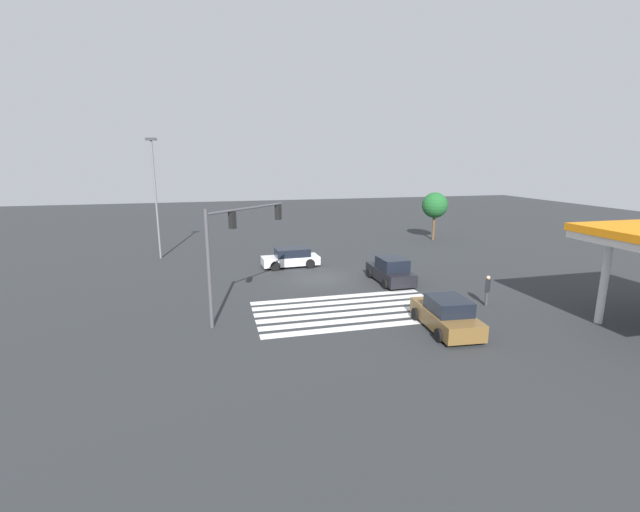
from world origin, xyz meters
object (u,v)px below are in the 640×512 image
object	(u,v)px
car_0	(291,258)
street_light_pole_a	(155,189)
traffic_signal_mast	(234,237)
pedestrian	(487,289)
car_1	(446,315)
car_2	(391,271)
tree_corner_a	(435,205)

from	to	relation	value
car_0	street_light_pole_a	size ratio (longest dim) A/B	0.45
traffic_signal_mast	pedestrian	distance (m)	13.92
car_1	car_2	world-z (taller)	car_2
traffic_signal_mast	car_2	bearing A→B (deg)	-24.32
traffic_signal_mast	pedestrian	size ratio (longest dim) A/B	3.35
car_0	car_2	bearing A→B (deg)	131.88
traffic_signal_mast	car_0	world-z (taller)	traffic_signal_mast
car_1	car_2	size ratio (longest dim) A/B	1.04
street_light_pole_a	car_0	bearing A→B (deg)	-28.85
traffic_signal_mast	pedestrian	world-z (taller)	traffic_signal_mast
car_0	street_light_pole_a	distance (m)	12.27
pedestrian	tree_corner_a	size ratio (longest dim) A/B	0.36
traffic_signal_mast	car_0	size ratio (longest dim) A/B	1.33
car_1	street_light_pole_a	xyz separation A→B (m)	(-14.77, 19.27, 4.87)
pedestrian	traffic_signal_mast	bearing A→B (deg)	37.74
car_0	pedestrian	bearing A→B (deg)	125.89
street_light_pole_a	car_2	bearing A→B (deg)	-35.90
traffic_signal_mast	tree_corner_a	xyz separation A→B (m)	(20.48, 17.10, -0.67)
car_1	pedestrian	size ratio (longest dim) A/B	2.64
street_light_pole_a	tree_corner_a	bearing A→B (deg)	4.66
car_2	pedestrian	bearing A→B (deg)	-149.90
car_0	street_light_pole_a	bearing A→B (deg)	-31.14
pedestrian	street_light_pole_a	world-z (taller)	street_light_pole_a
car_2	pedestrian	xyz separation A→B (m)	(3.31, -5.56, 0.20)
tree_corner_a	car_2	bearing A→B (deg)	-127.92
pedestrian	street_light_pole_a	distance (m)	25.55
traffic_signal_mast	car_0	bearing A→B (deg)	19.58
car_2	street_light_pole_a	distance (m)	19.66
car_1	tree_corner_a	xyz separation A→B (m)	(11.01, 21.37, 2.73)
car_1	pedestrian	xyz separation A→B (m)	(3.98, 2.54, 0.23)
pedestrian	tree_corner_a	world-z (taller)	tree_corner_a
tree_corner_a	street_light_pole_a	bearing A→B (deg)	-175.34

